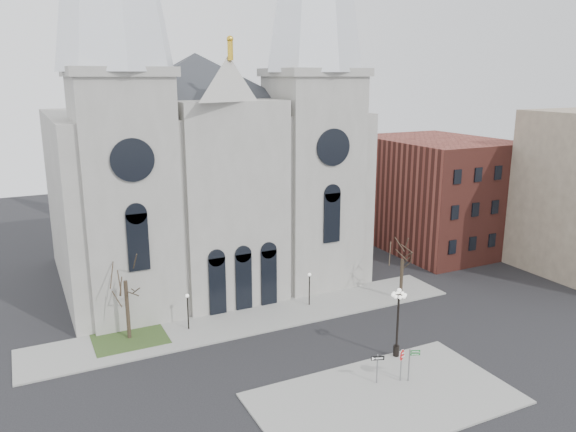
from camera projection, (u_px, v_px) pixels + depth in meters
name	position (u px, v px, depth m)	size (l,w,h in m)	color
ground	(312.00, 376.00, 41.73)	(160.00, 160.00, 0.00)	black
sidewalk_near	(384.00, 398.00, 38.65)	(18.00, 10.00, 0.14)	gray
sidewalk_far	(254.00, 319.00, 51.29)	(40.00, 6.00, 0.14)	gray
grass_patch	(130.00, 338.00, 47.44)	(6.00, 5.00, 0.18)	#344E21
cathedral	(206.00, 108.00, 57.14)	(33.00, 26.66, 54.00)	gray
bg_building_brick	(435.00, 193.00, 72.04)	(14.00, 18.00, 14.00)	brown
tree_left	(125.00, 277.00, 46.11)	(3.20, 3.20, 7.50)	#2D2219
tree_right	(403.00, 257.00, 54.91)	(3.20, 3.20, 6.00)	#2D2219
ped_lamp_left	(188.00, 305.00, 48.60)	(0.32, 0.32, 3.26)	black
ped_lamp_right	(309.00, 283.00, 53.75)	(0.32, 0.32, 3.26)	black
stop_sign	(401.00, 358.00, 40.34)	(0.90, 0.16, 2.51)	slate
globe_lamp	(398.00, 314.00, 43.54)	(1.55, 1.55, 5.69)	black
one_way_sign	(377.00, 364.00, 40.13)	(0.94, 0.37, 2.24)	slate
street_name_sign	(410.00, 362.00, 40.40)	(0.76, 0.34, 2.52)	slate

